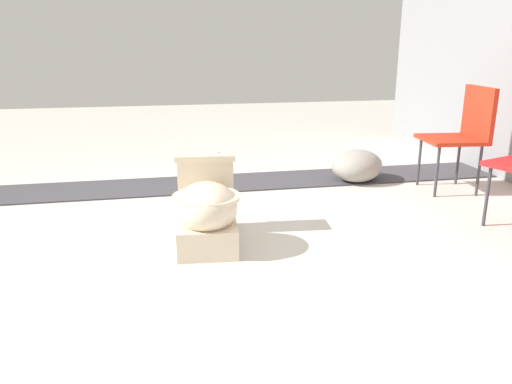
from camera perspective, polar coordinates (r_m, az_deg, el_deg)
name	(u,v)px	position (r m, az deg, el deg)	size (l,w,h in m)	color
ground_plane	(182,240)	(3.10, -8.49, -5.44)	(14.00, 14.00, 0.00)	beige
gravel_strip	(232,183)	(4.30, -2.78, 1.09)	(0.56, 8.00, 0.01)	#423F44
toilet	(207,208)	(2.97, -5.68, -1.82)	(0.66, 0.43, 0.52)	beige
folding_chair_left	(464,128)	(4.32, 22.71, 6.78)	(0.48, 0.48, 0.83)	red
boulder_near	(357,166)	(4.41, 11.46, 2.96)	(0.47, 0.41, 0.28)	gray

